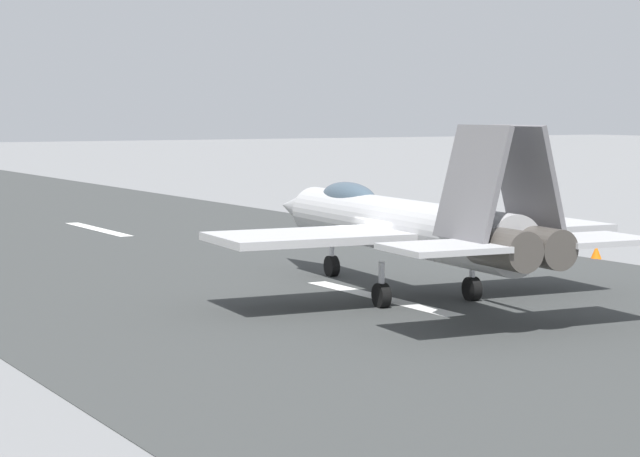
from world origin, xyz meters
TOP-DOWN VIEW (x-y plane):
  - ground_plane at (0.00, 0.00)m, footprint 400.00×400.00m
  - runway_strip at (-0.02, 0.00)m, footprint 240.00×26.00m
  - fighter_jet at (-0.39, -0.74)m, footprint 17.82×13.28m
  - crew_person at (14.93, -8.14)m, footprint 0.70×0.36m
  - marker_cone_mid at (3.74, -13.11)m, footprint 0.44×0.44m
  - marker_cone_far at (25.29, -13.11)m, footprint 0.44×0.44m

SIDE VIEW (x-z plane):
  - ground_plane at x=0.00m, z-range 0.00..0.00m
  - runway_strip at x=-0.02m, z-range 0.00..0.02m
  - marker_cone_mid at x=3.74m, z-range 0.00..0.55m
  - marker_cone_far at x=25.29m, z-range 0.00..0.55m
  - crew_person at x=14.93m, z-range 0.00..1.60m
  - fighter_jet at x=-0.39m, z-range -0.42..5.12m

